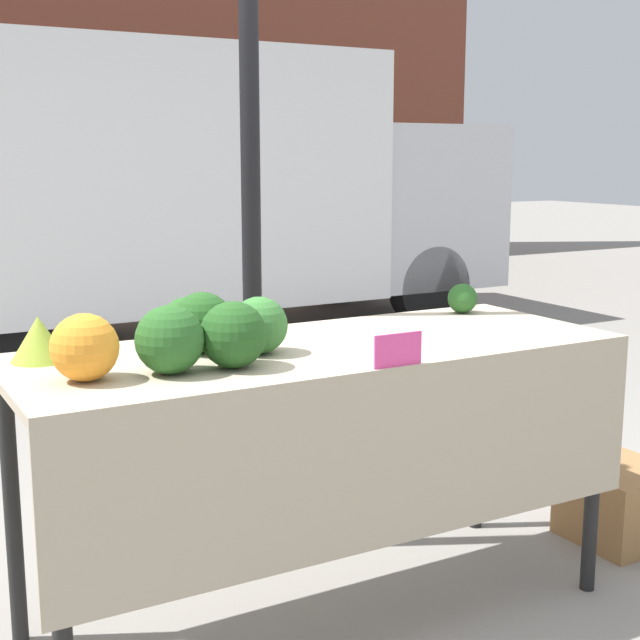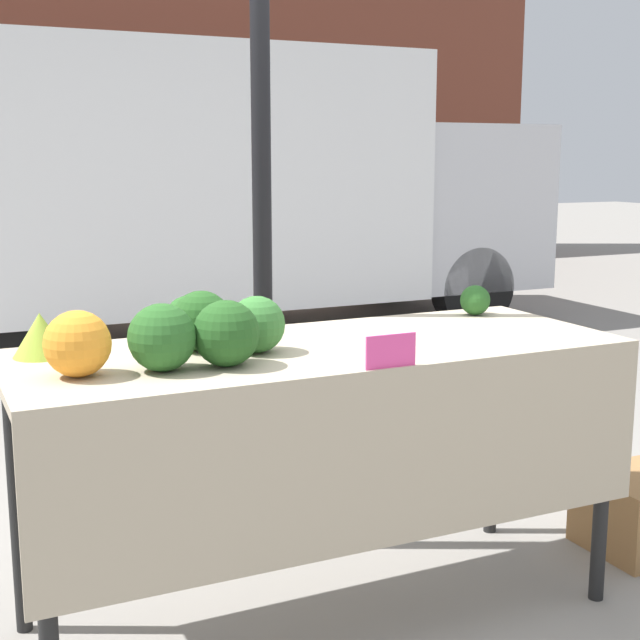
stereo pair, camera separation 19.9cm
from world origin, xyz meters
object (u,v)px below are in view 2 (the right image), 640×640
at_px(price_sign, 391,351).
at_px(produce_crate, 639,512).
at_px(parked_truck, 216,185).
at_px(orange_cauliflower, 77,344).

height_order(price_sign, produce_crate, price_sign).
bearing_deg(parked_truck, price_sign, -103.16).
xyz_separation_m(price_sign, produce_crate, (1.27, 0.29, -0.81)).
distance_m(parked_truck, orange_cauliflower, 5.20).
height_order(parked_truck, orange_cauliflower, parked_truck).
xyz_separation_m(orange_cauliflower, produce_crate, (2.07, 0.03, -0.85)).
relative_size(parked_truck, orange_cauliflower, 29.65).
distance_m(parked_truck, produce_crate, 4.90).
bearing_deg(price_sign, orange_cauliflower, 161.90).
bearing_deg(orange_cauliflower, price_sign, -18.10).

